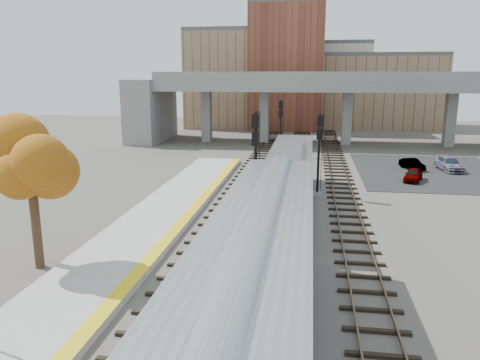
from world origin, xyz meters
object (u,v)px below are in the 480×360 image
(coach, at_px, (244,360))
(car_c, at_px, (449,164))
(tree, at_px, (29,161))
(car_a, at_px, (413,175))
(locomotive, at_px, (290,176))
(signal_mast_near, at_px, (255,166))
(signal_mast_far, at_px, (280,129))
(car_b, at_px, (412,164))
(signal_mast_mid, at_px, (319,157))

(coach, relative_size, car_c, 5.67)
(tree, xyz_separation_m, car_a, (22.02, 22.23, -4.71))
(tree, bearing_deg, locomotive, 46.98)
(signal_mast_near, distance_m, car_c, 24.93)
(locomotive, bearing_deg, coach, -90.00)
(signal_mast_far, bearing_deg, coach, -87.25)
(locomotive, xyz_separation_m, coach, (-0.00, -22.61, 0.52))
(coach, xyz_separation_m, car_a, (10.40, 32.39, -2.20))
(coach, bearing_deg, car_b, 73.24)
(signal_mast_mid, xyz_separation_m, car_b, (9.34, 11.64, -2.48))
(signal_mast_mid, relative_size, car_b, 1.99)
(signal_mast_mid, relative_size, signal_mast_far, 1.01)
(car_c, bearing_deg, locomotive, -140.72)
(locomotive, height_order, tree, tree)
(signal_mast_mid, bearing_deg, car_c, 42.60)
(locomotive, bearing_deg, signal_mast_far, 95.67)
(car_b, height_order, car_c, car_c)
(car_a, distance_m, car_b, 5.33)
(car_c, bearing_deg, tree, -140.14)
(car_a, bearing_deg, signal_mast_far, 157.19)
(coach, relative_size, signal_mast_near, 3.57)
(signal_mast_near, height_order, tree, tree)
(signal_mast_near, distance_m, car_b, 22.59)
(signal_mast_far, xyz_separation_m, tree, (-9.52, -33.61, 2.28))
(tree, relative_size, car_b, 2.22)
(signal_mast_far, height_order, car_b, signal_mast_far)
(locomotive, distance_m, tree, 17.30)
(locomotive, height_order, signal_mast_near, signal_mast_near)
(locomotive, distance_m, coach, 22.61)
(coach, xyz_separation_m, car_c, (14.84, 37.80, -2.12))
(signal_mast_mid, distance_m, signal_mast_far, 18.24)
(car_a, bearing_deg, signal_mast_mid, -123.20)
(signal_mast_far, bearing_deg, tree, -105.81)
(signal_mast_mid, height_order, car_b, signal_mast_mid)
(coach, distance_m, signal_mast_far, 43.82)
(tree, bearing_deg, signal_mast_far, 74.19)
(signal_mast_far, bearing_deg, locomotive, -84.33)
(signal_mast_far, height_order, car_a, signal_mast_far)
(coach, bearing_deg, signal_mast_near, 96.08)
(signal_mast_far, bearing_deg, car_c, -19.42)
(coach, relative_size, signal_mast_far, 3.92)
(locomotive, relative_size, coach, 0.76)
(coach, height_order, car_a, coach)
(coach, distance_m, car_b, 39.37)
(signal_mast_near, relative_size, signal_mast_far, 1.10)
(tree, bearing_deg, signal_mast_mid, 49.31)
(car_b, bearing_deg, signal_mast_mid, -148.82)
(locomotive, xyz_separation_m, car_b, (11.34, 15.03, -1.71))
(tree, distance_m, car_b, 36.12)
(coach, bearing_deg, signal_mast_mid, 85.60)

